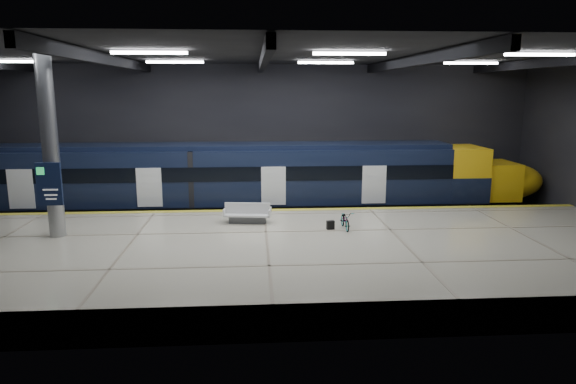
{
  "coord_description": "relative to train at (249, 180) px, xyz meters",
  "views": [
    {
      "loc": [
        -0.46,
        -20.6,
        6.6
      ],
      "look_at": [
        1.05,
        1.5,
        2.2
      ],
      "focal_mm": 32.0,
      "sensor_mm": 36.0,
      "label": 1
    }
  ],
  "objects": [
    {
      "name": "room_shell",
      "position": [
        0.69,
        -5.49,
        3.66
      ],
      "size": [
        30.1,
        16.1,
        8.05
      ],
      "color": "black",
      "rests_on": "ground"
    },
    {
      "name": "pannier_bag",
      "position": [
        3.3,
        -6.27,
        -0.78
      ],
      "size": [
        0.33,
        0.24,
        0.35
      ],
      "primitive_type": "cube",
      "rotation": [
        0.0,
        0.0,
        0.2
      ],
      "color": "black",
      "rests_on": "platform"
    },
    {
      "name": "ground",
      "position": [
        0.69,
        -5.5,
        -2.06
      ],
      "size": [
        30.0,
        30.0,
        0.0
      ],
      "primitive_type": "plane",
      "color": "black",
      "rests_on": "ground"
    },
    {
      "name": "train",
      "position": [
        0.0,
        0.0,
        0.0
      ],
      "size": [
        29.4,
        2.84,
        3.79
      ],
      "color": "black",
      "rests_on": "ground"
    },
    {
      "name": "bench",
      "position": [
        -0.04,
        -5.01,
        -0.65
      ],
      "size": [
        2.06,
        1.06,
        0.87
      ],
      "rotation": [
        0.0,
        0.0,
        -0.13
      ],
      "color": "#595B60",
      "rests_on": "platform"
    },
    {
      "name": "platform",
      "position": [
        0.69,
        -8.0,
        -1.51
      ],
      "size": [
        30.0,
        11.0,
        1.1
      ],
      "primitive_type": "cube",
      "color": "#BCB59F",
      "rests_on": "ground"
    },
    {
      "name": "info_column",
      "position": [
        -7.31,
        -6.52,
        2.4
      ],
      "size": [
        0.9,
        0.78,
        6.9
      ],
      "color": "#9EA0A5",
      "rests_on": "platform"
    },
    {
      "name": "rails",
      "position": [
        0.69,
        0.0,
        -1.98
      ],
      "size": [
        30.0,
        1.52,
        0.16
      ],
      "color": "gray",
      "rests_on": "ground"
    },
    {
      "name": "bicycle",
      "position": [
        3.9,
        -6.27,
        -0.59
      ],
      "size": [
        0.54,
        1.42,
        0.74
      ],
      "primitive_type": "imported",
      "rotation": [
        0.0,
        0.0,
        0.03
      ],
      "color": "#99999E",
      "rests_on": "platform"
    },
    {
      "name": "safety_strip",
      "position": [
        0.69,
        -2.75,
        -0.95
      ],
      "size": [
        30.0,
        0.4,
        0.01
      ],
      "primitive_type": "cube",
      "color": "gold",
      "rests_on": "platform"
    }
  ]
}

